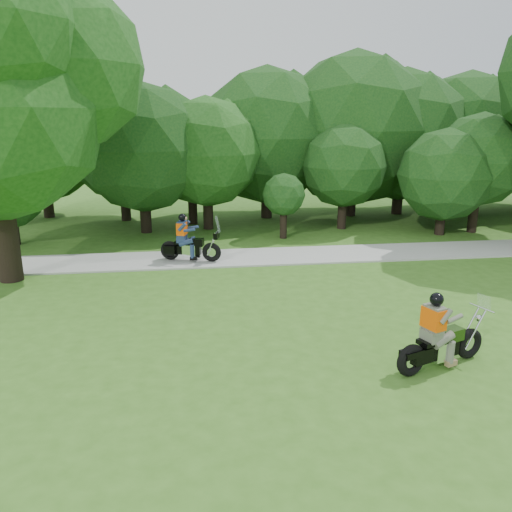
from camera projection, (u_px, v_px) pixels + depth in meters
name	position (u px, v px, depth m)	size (l,w,h in m)	color
ground	(443.00, 358.00, 10.25)	(100.00, 100.00, 0.00)	#37651C
walkway	(334.00, 254.00, 17.88)	(60.00, 2.20, 0.06)	#A3A39E
tree_line	(387.00, 141.00, 23.62)	(36.34, 11.14, 7.86)	black
chopper_motorcycle	(438.00, 340.00, 9.70)	(2.19, 1.11, 1.60)	black
touring_motorcycle	(187.00, 244.00, 16.83)	(2.08, 1.07, 1.62)	black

